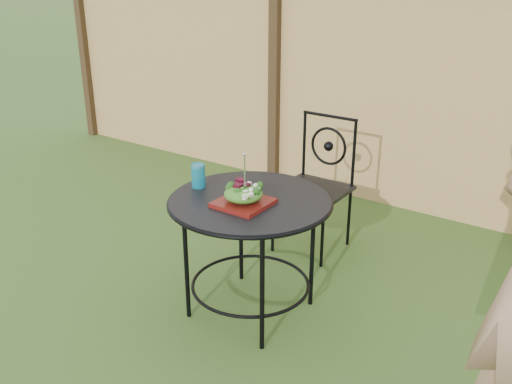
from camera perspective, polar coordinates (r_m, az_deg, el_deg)
ground at (r=3.28m, az=0.02°, el=-14.35°), size 60.00×60.00×0.00m
fence at (r=4.71m, az=15.70°, el=9.09°), size 8.00×0.12×1.90m
patio_table at (r=3.21m, az=-0.58°, el=-2.97°), size 0.92×0.92×0.72m
patio_chair at (r=4.05m, az=6.09°, el=1.11°), size 0.46×0.46×0.95m
salad_plate at (r=3.08m, az=-1.26°, el=-1.10°), size 0.27×0.27×0.02m
salad at (r=3.06m, az=-1.27°, el=-0.20°), size 0.21×0.21×0.08m
fork at (r=3.00m, az=-1.14°, el=2.05°), size 0.01×0.01×0.18m
drinking_glass at (r=3.32m, az=-5.79°, el=1.64°), size 0.08×0.08×0.14m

